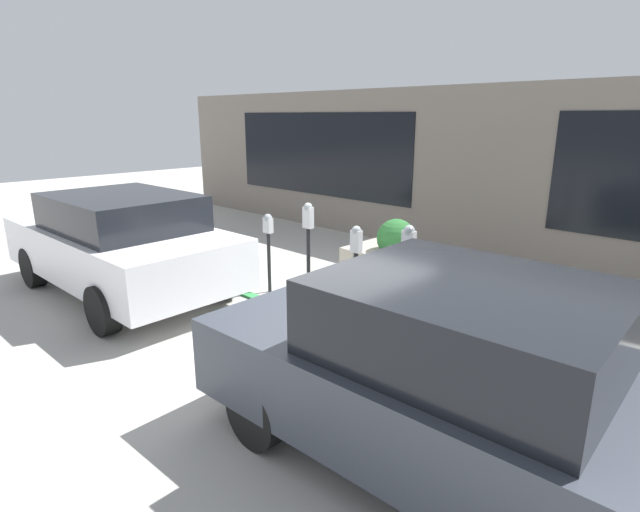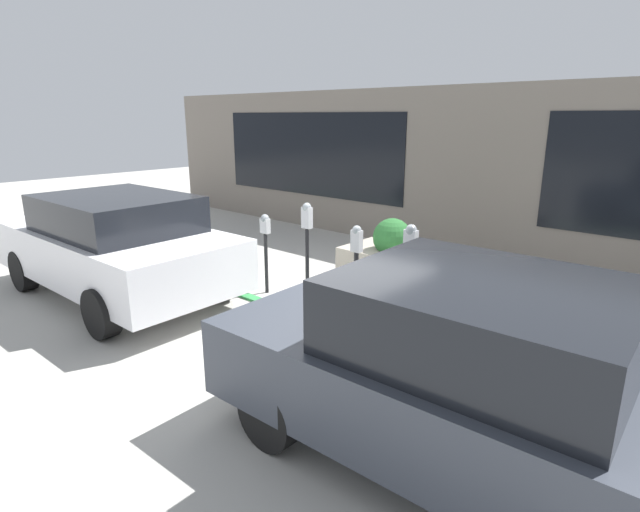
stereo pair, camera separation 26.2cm
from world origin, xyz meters
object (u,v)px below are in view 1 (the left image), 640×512
planter_box (395,261)px  parked_car_middle (121,242)px  parking_meter_second (356,259)px  parking_meter_middle (308,236)px  parking_meter_fourth (268,237)px  parked_car_front (450,373)px  parking_meter_nearest (408,266)px

planter_box → parked_car_middle: 4.44m
parking_meter_second → parked_car_middle: parked_car_middle is taller
parking_meter_middle → parked_car_middle: parked_car_middle is taller
parking_meter_fourth → parked_car_front: parked_car_front is taller
parking_meter_fourth → parked_car_front: bearing=158.0°
parked_car_middle → parking_meter_middle: bearing=-148.6°
parking_meter_second → planter_box: 1.86m
parking_meter_middle → parked_car_front: parked_car_front is taller
parking_meter_second → parking_meter_middle: size_ratio=0.87×
parking_meter_second → planter_box: (0.56, -1.70, -0.50)m
parking_meter_nearest → parked_car_middle: bearing=20.4°
parking_meter_second → parked_car_front: bearing=144.6°
parking_meter_middle → parked_car_front: (-3.29, 1.68, -0.28)m
parking_meter_second → parking_meter_middle: bearing=1.2°
parking_meter_nearest → parked_car_front: bearing=133.0°
parking_meter_second → parked_car_middle: 3.82m
parking_meter_fourth → parked_car_front: size_ratio=0.32×
parking_meter_middle → parked_car_middle: (2.55, 1.63, -0.25)m
parking_meter_middle → parked_car_middle: size_ratio=0.35×
parking_meter_second → parking_meter_fourth: (1.80, 0.00, 0.00)m
planter_box → parked_car_front: 4.53m
planter_box → parked_car_middle: size_ratio=0.36×
parking_meter_middle → parking_meter_fourth: bearing=-0.9°
parking_meter_second → parking_meter_fourth: parking_meter_second is taller
parking_meter_second → planter_box: parking_meter_second is taller
parking_meter_second → parked_car_front: 2.95m
planter_box → parking_meter_fourth: bearing=53.9°
parking_meter_second → parking_meter_middle: parking_meter_middle is taller
parking_meter_nearest → parked_car_front: (-1.54, 1.65, -0.20)m
parking_meter_nearest → parked_car_middle: 4.59m
parked_car_front → parked_car_middle: parked_car_middle is taller
parking_meter_middle → parking_meter_fourth: 0.93m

